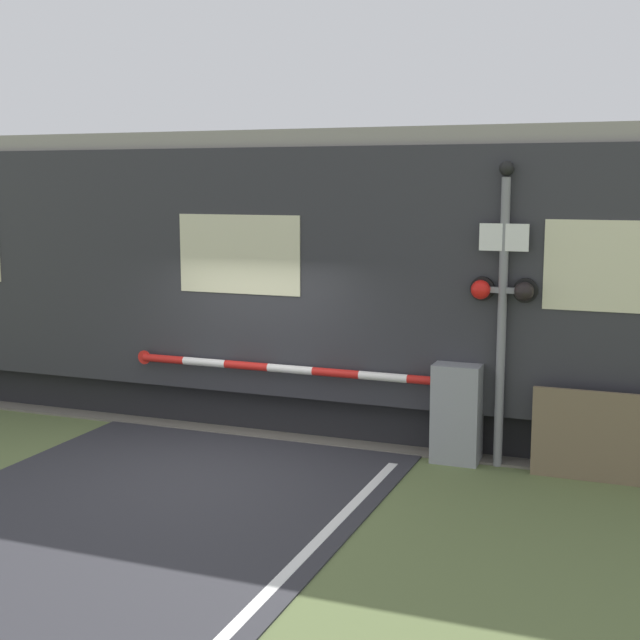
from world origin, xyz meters
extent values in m
plane|color=#5B6B3D|center=(0.00, 0.00, 0.00)|extent=(80.00, 80.00, 0.00)
cube|color=#666056|center=(0.00, 3.03, 0.01)|extent=(36.00, 3.20, 0.03)
cube|color=#595451|center=(0.00, 2.31, 0.08)|extent=(36.00, 0.08, 0.10)
cube|color=#595451|center=(0.00, 3.75, 0.08)|extent=(36.00, 0.08, 0.10)
cube|color=black|center=(-0.30, 3.03, 0.30)|extent=(16.77, 2.48, 0.60)
cube|color=#2D2D33|center=(-0.30, 3.03, 2.30)|extent=(18.22, 2.91, 3.39)
cube|color=gray|center=(-0.30, 3.03, 4.11)|extent=(17.86, 2.68, 0.24)
cube|color=beige|center=(4.71, 1.56, 2.55)|extent=(1.82, 0.02, 1.09)
cube|color=beige|center=(-0.30, 1.56, 2.55)|extent=(1.82, 0.02, 1.09)
cube|color=gray|center=(2.81, 1.44, 0.63)|extent=(0.60, 0.44, 1.27)
cylinder|color=gray|center=(2.81, 1.44, 1.03)|extent=(0.16, 0.16, 0.18)
cylinder|color=red|center=(2.48, 1.44, 1.03)|extent=(0.66, 0.11, 0.11)
cylinder|color=white|center=(1.82, 1.44, 1.03)|extent=(0.66, 0.11, 0.11)
cylinder|color=red|center=(1.16, 1.44, 1.03)|extent=(0.66, 0.11, 0.11)
cylinder|color=white|center=(0.51, 1.44, 1.03)|extent=(0.66, 0.11, 0.11)
cylinder|color=red|center=(-0.15, 1.44, 1.03)|extent=(0.66, 0.11, 0.11)
cylinder|color=white|center=(-0.81, 1.44, 1.03)|extent=(0.66, 0.11, 0.11)
cylinder|color=red|center=(-1.46, 1.44, 1.03)|extent=(0.66, 0.11, 0.11)
cylinder|color=red|center=(-1.79, 1.44, 1.03)|extent=(0.20, 0.02, 0.20)
cylinder|color=gray|center=(3.33, 1.46, 1.80)|extent=(0.11, 0.11, 3.59)
cube|color=gray|center=(3.33, 1.46, 2.23)|extent=(0.65, 0.07, 0.07)
sphere|color=red|center=(3.07, 1.41, 2.23)|extent=(0.24, 0.24, 0.24)
sphere|color=black|center=(3.60, 1.41, 2.23)|extent=(0.24, 0.24, 0.24)
cylinder|color=black|center=(3.07, 1.52, 2.23)|extent=(0.30, 0.06, 0.30)
cylinder|color=black|center=(3.60, 1.52, 2.23)|extent=(0.30, 0.06, 0.30)
cube|color=white|center=(3.33, 1.42, 2.88)|extent=(0.60, 0.02, 0.33)
sphere|color=black|center=(3.33, 1.46, 3.69)|extent=(0.18, 0.18, 0.18)
camera|label=1|loc=(5.15, -9.42, 3.54)|focal=50.00mm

